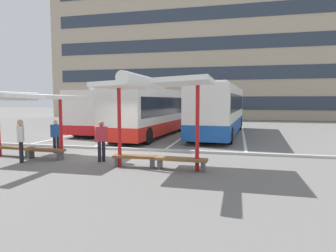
{
  "coord_description": "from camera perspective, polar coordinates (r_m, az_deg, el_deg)",
  "views": [
    {
      "loc": [
        5.63,
        -12.57,
        2.52
      ],
      "look_at": [
        1.85,
        3.34,
        1.09
      ],
      "focal_mm": 31.49,
      "sensor_mm": 36.0,
      "label": 1
    }
  ],
  "objects": [
    {
      "name": "lane_stripe_2",
      "position": [
        21.56,
        3.63,
        -1.73
      ],
      "size": [
        0.16,
        14.0,
        0.01
      ],
      "primitive_type": "cube",
      "color": "white",
      "rests_on": "ground"
    },
    {
      "name": "waiting_passenger_0",
      "position": [
        15.02,
        -20.86,
        -1.51
      ],
      "size": [
        0.51,
        0.38,
        1.59
      ],
      "color": "black",
      "rests_on": "ground"
    },
    {
      "name": "bench_0",
      "position": [
        15.01,
        -27.83,
        -3.93
      ],
      "size": [
        1.99,
        0.47,
        0.45
      ],
      "color": "brown",
      "rests_on": "ground"
    },
    {
      "name": "waiting_shelter_0",
      "position": [
        14.03,
        -26.28,
        5.07
      ],
      "size": [
        4.19,
        5.15,
        2.89
      ],
      "color": "red",
      "rests_on": "ground"
    },
    {
      "name": "coach_bus_2",
      "position": [
        21.82,
        9.95,
        2.94
      ],
      "size": [
        3.44,
        12.37,
        3.82
      ],
      "color": "silver",
      "rests_on": "ground"
    },
    {
      "name": "platform_kerb",
      "position": [
        15.21,
        -8.58,
        -4.38
      ],
      "size": [
        44.0,
        0.24,
        0.12
      ],
      "primitive_type": "cube",
      "color": "#ADADA8",
      "rests_on": "ground"
    },
    {
      "name": "lane_stripe_1",
      "position": [
        22.59,
        -6.52,
        -1.44
      ],
      "size": [
        0.16,
        14.0,
        0.01
      ],
      "primitive_type": "cube",
      "color": "white",
      "rests_on": "ground"
    },
    {
      "name": "terminal_building",
      "position": [
        46.36,
        6.45,
        14.06
      ],
      "size": [
        43.79,
        11.21,
        22.44
      ],
      "color": "tan",
      "rests_on": "ground"
    },
    {
      "name": "coach_bus_1",
      "position": [
        20.73,
        -3.15,
        2.66
      ],
      "size": [
        3.39,
        11.02,
        3.63
      ],
      "color": "silver",
      "rests_on": "ground"
    },
    {
      "name": "waiting_shelter_1",
      "position": [
        10.46,
        -2.55,
        7.88
      ],
      "size": [
        3.96,
        4.8,
        3.3
      ],
      "color": "red",
      "rests_on": "ground"
    },
    {
      "name": "lane_stripe_0",
      "position": [
        24.25,
        -15.53,
        -1.15
      ],
      "size": [
        0.16,
        14.0,
        0.01
      ],
      "primitive_type": "cube",
      "color": "white",
      "rests_on": "ground"
    },
    {
      "name": "lane_stripe_3",
      "position": [
        21.26,
        14.43,
        -1.97
      ],
      "size": [
        0.16,
        14.0,
        0.01
      ],
      "primitive_type": "cube",
      "color": "white",
      "rests_on": "ground"
    },
    {
      "name": "bench_3",
      "position": [
        10.72,
        2.56,
        -6.74
      ],
      "size": [
        1.92,
        0.49,
        0.45
      ],
      "color": "brown",
      "rests_on": "ground"
    },
    {
      "name": "coach_bus_0",
      "position": [
        24.34,
        -10.6,
        2.87
      ],
      "size": [
        2.78,
        10.61,
        3.55
      ],
      "color": "silver",
      "rests_on": "ground"
    },
    {
      "name": "bench_1",
      "position": [
        13.75,
        -22.68,
        -4.54
      ],
      "size": [
        1.79,
        0.47,
        0.45
      ],
      "color": "brown",
      "rests_on": "ground"
    },
    {
      "name": "ground_plane",
      "position": [
        14.0,
        -10.63,
        -5.47
      ],
      "size": [
        160.0,
        160.0,
        0.0
      ],
      "primitive_type": "plane",
      "color": "slate"
    },
    {
      "name": "waiting_passenger_2",
      "position": [
        12.38,
        -12.78,
        -2.31
      ],
      "size": [
        0.52,
        0.47,
        1.68
      ],
      "color": "black",
      "rests_on": "ground"
    },
    {
      "name": "waiting_passenger_1",
      "position": [
        13.32,
        -26.62,
        -2.0
      ],
      "size": [
        0.46,
        0.54,
        1.75
      ],
      "color": "black",
      "rests_on": "ground"
    },
    {
      "name": "bench_2",
      "position": [
        11.26,
        -6.45,
        -6.23
      ],
      "size": [
        1.69,
        0.53,
        0.45
      ],
      "color": "brown",
      "rests_on": "ground"
    }
  ]
}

